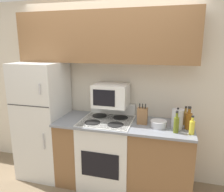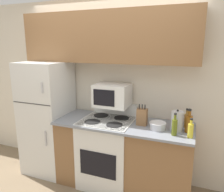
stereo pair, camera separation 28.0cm
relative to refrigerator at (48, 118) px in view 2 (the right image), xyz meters
name	(u,v)px [view 2 (the right image)]	position (x,y,z in m)	size (l,w,h in m)	color
wall_back	(111,89)	(0.89, 0.36, 0.44)	(8.00, 0.05, 2.55)	beige
lower_cabinets	(123,155)	(1.21, 0.01, -0.38)	(1.77, 0.68, 0.92)	brown
refrigerator	(48,118)	(0.00, 0.00, 0.00)	(0.64, 0.65, 1.68)	silver
upper_cabinets	(106,37)	(0.89, 0.18, 1.17)	(2.42, 0.30, 0.67)	brown
stove	(108,151)	(0.98, -0.01, -0.36)	(0.68, 0.66, 1.09)	silver
microwave	(112,95)	(1.01, 0.12, 0.41)	(0.46, 0.38, 0.30)	silver
knife_block	(142,117)	(1.45, 0.01, 0.19)	(0.13, 0.09, 0.27)	brown
bowl	(158,125)	(1.66, -0.06, 0.13)	(0.20, 0.20, 0.09)	silver
bottle_cooking_spray	(191,130)	(2.04, -0.18, 0.17)	(0.06, 0.06, 0.22)	gold
bottle_olive_oil	(174,127)	(1.87, -0.18, 0.19)	(0.06, 0.06, 0.26)	#5B6619
bottle_hot_sauce	(175,119)	(1.84, 0.14, 0.16)	(0.05, 0.05, 0.20)	red
bottle_vinegar	(186,120)	(1.98, 0.12, 0.18)	(0.06, 0.06, 0.24)	olive
bottle_whiskey	(189,123)	(2.01, -0.02, 0.20)	(0.08, 0.08, 0.28)	brown
kettle	(177,121)	(1.88, -0.03, 0.20)	(0.14, 0.14, 0.26)	#B7B7BC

